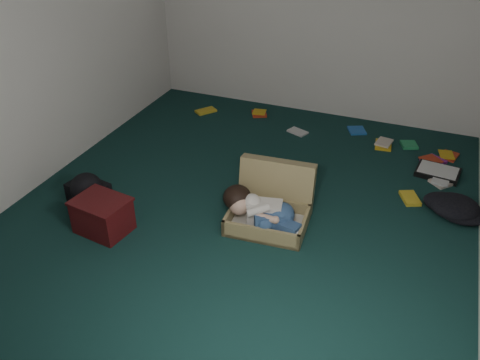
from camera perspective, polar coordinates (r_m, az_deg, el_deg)
The scene contains 11 objects.
floor at distance 4.70m, azimuth 0.68°, elevation -2.72°, with size 4.50×4.50×0.00m, color #102E2B.
wall_back at distance 6.17m, azimuth 8.80°, elevation 18.77°, with size 4.50×4.50×0.00m, color white.
wall_front at distance 2.38m, azimuth -19.31°, elevation -5.47°, with size 4.50×4.50×0.00m, color white.
wall_left at distance 5.13m, azimuth -21.23°, elevation 14.37°, with size 4.50×4.50×0.00m, color white.
suitcase at distance 4.44m, azimuth 3.54°, elevation -2.80°, with size 0.72×0.70×0.49m.
person at distance 4.29m, azimuth 2.40°, elevation -3.46°, with size 0.73×0.35×0.30m.
maroon_bin at distance 4.44m, azimuth -15.19°, elevation -3.85°, with size 0.49×0.41×0.31m.
backpack at distance 4.79m, azimuth -16.57°, elevation -1.56°, with size 0.44×0.35×0.27m, color black, non-canonical shape.
clothing_pile at distance 4.87m, azimuth 21.97°, elevation -2.96°, with size 0.45×0.37×0.14m, color black, non-canonical shape.
paper_tray at distance 5.50m, azimuth 21.32°, elevation 0.84°, with size 0.45×0.36×0.06m.
book_scatter at distance 5.81m, azimuth 13.15°, elevation 3.82°, with size 3.16×1.51×0.02m.
Camera 1 is at (1.39, -3.60, 2.67)m, focal length 38.00 mm.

